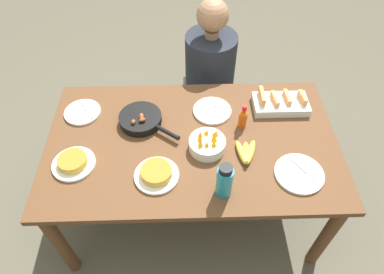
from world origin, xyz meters
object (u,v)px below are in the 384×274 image
(banana_bunch, at_px, (246,153))
(water_bottle, at_px, (224,181))
(melon_tray, at_px, (280,103))
(frittata_plate_side, at_px, (73,162))
(person_figure, at_px, (209,87))
(empty_plate_near_front, at_px, (212,111))
(fruit_bowl_mango, at_px, (207,144))
(hot_sauce_bottle, at_px, (243,117))
(empty_plate_far_right, at_px, (299,174))
(empty_plate_far_left, at_px, (83,112))
(frittata_plate_center, at_px, (156,174))
(skillet, at_px, (141,119))

(banana_bunch, bearing_deg, water_bottle, -122.59)
(melon_tray, relative_size, water_bottle, 1.56)
(melon_tray, bearing_deg, frittata_plate_side, -161.03)
(banana_bunch, height_order, person_figure, person_figure)
(empty_plate_near_front, distance_m, fruit_bowl_mango, 0.28)
(melon_tray, bearing_deg, hot_sauce_bottle, -149.48)
(empty_plate_near_front, bearing_deg, hot_sauce_bottle, -35.78)
(fruit_bowl_mango, bearing_deg, person_figure, 84.92)
(frittata_plate_side, bearing_deg, fruit_bowl_mango, 7.43)
(frittata_plate_side, bearing_deg, melon_tray, 18.97)
(empty_plate_far_right, relative_size, fruit_bowl_mango, 1.27)
(fruit_bowl_mango, bearing_deg, empty_plate_far_right, -22.12)
(fruit_bowl_mango, relative_size, water_bottle, 0.94)
(empty_plate_far_right, relative_size, person_figure, 0.22)
(water_bottle, bearing_deg, frittata_plate_side, 166.34)
(empty_plate_near_front, bearing_deg, empty_plate_far_left, 179.25)
(frittata_plate_center, bearing_deg, banana_bunch, 14.35)
(frittata_plate_center, relative_size, empty_plate_far_right, 0.91)
(melon_tray, bearing_deg, banana_bunch, -124.80)
(frittata_plate_side, xyz_separation_m, water_bottle, (0.76, -0.18, 0.08))
(water_bottle, xyz_separation_m, hot_sauce_bottle, (0.15, 0.43, -0.03))
(melon_tray, xyz_separation_m, hot_sauce_bottle, (-0.24, -0.14, 0.04))
(banana_bunch, relative_size, hot_sauce_bottle, 1.15)
(empty_plate_far_right, bearing_deg, frittata_plate_side, 175.31)
(melon_tray, distance_m, empty_plate_near_front, 0.41)
(frittata_plate_center, distance_m, fruit_bowl_mango, 0.32)
(frittata_plate_side, xyz_separation_m, empty_plate_far_right, (1.15, -0.09, -0.01))
(empty_plate_far_right, height_order, hot_sauce_bottle, hot_sauce_bottle)
(hot_sauce_bottle, bearing_deg, empty_plate_far_left, 172.22)
(skillet, bearing_deg, hot_sauce_bottle, 32.46)
(banana_bunch, height_order, empty_plate_far_left, banana_bunch)
(melon_tray, bearing_deg, empty_plate_far_left, -179.14)
(empty_plate_far_left, height_order, water_bottle, water_bottle)
(melon_tray, height_order, hot_sauce_bottle, hot_sauce_bottle)
(banana_bunch, relative_size, water_bottle, 0.88)
(empty_plate_far_left, height_order, empty_plate_far_right, same)
(water_bottle, bearing_deg, hot_sauce_bottle, 71.48)
(frittata_plate_side, height_order, empty_plate_far_right, frittata_plate_side)
(empty_plate_far_right, relative_size, water_bottle, 1.20)
(frittata_plate_side, bearing_deg, empty_plate_far_left, 93.41)
(frittata_plate_side, distance_m, hot_sauce_bottle, 0.94)
(hot_sauce_bottle, bearing_deg, melon_tray, 30.52)
(skillet, relative_size, fruit_bowl_mango, 1.79)
(person_figure, bearing_deg, skillet, -127.43)
(water_bottle, bearing_deg, banana_bunch, 57.41)
(water_bottle, bearing_deg, person_figure, 89.66)
(melon_tray, relative_size, person_figure, 0.28)
(melon_tray, xyz_separation_m, frittata_plate_side, (-1.14, -0.39, -0.01))
(skillet, height_order, water_bottle, water_bottle)
(frittata_plate_center, xyz_separation_m, fruit_bowl_mango, (0.26, 0.17, 0.02))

